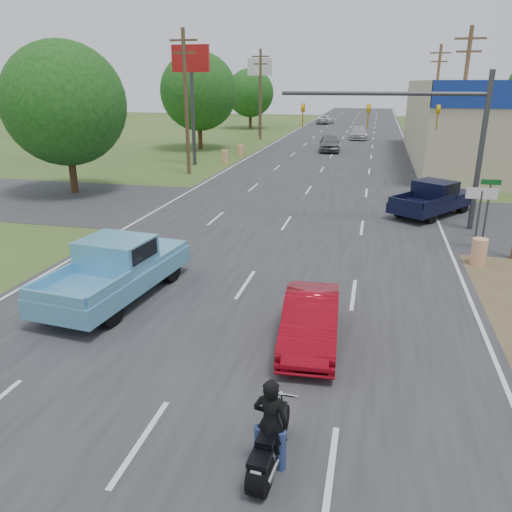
% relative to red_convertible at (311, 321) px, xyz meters
% --- Properties ---
extents(ground, '(200.00, 200.00, 0.00)m').
position_rel_red_convertible_xyz_m(ground, '(-2.64, -4.54, -0.66)').
color(ground, '#375321').
rests_on(ground, ground).
extents(main_road, '(15.00, 180.00, 0.02)m').
position_rel_red_convertible_xyz_m(main_road, '(-2.64, 35.46, -0.65)').
color(main_road, '#2D2D30').
rests_on(main_road, ground).
extents(cross_road, '(120.00, 10.00, 0.02)m').
position_rel_red_convertible_xyz_m(cross_road, '(-2.64, 13.46, -0.65)').
color(cross_road, '#2D2D30').
rests_on(cross_road, ground).
extents(utility_pole_2, '(2.00, 0.28, 10.00)m').
position_rel_red_convertible_xyz_m(utility_pole_2, '(6.86, 26.46, 4.66)').
color(utility_pole_2, '#4C3823').
rests_on(utility_pole_2, ground).
extents(utility_pole_3, '(2.00, 0.28, 10.00)m').
position_rel_red_convertible_xyz_m(utility_pole_3, '(6.86, 44.46, 4.66)').
color(utility_pole_3, '#4C3823').
rests_on(utility_pole_3, ground).
extents(utility_pole_5, '(2.00, 0.28, 10.00)m').
position_rel_red_convertible_xyz_m(utility_pole_5, '(-12.14, 23.46, 4.66)').
color(utility_pole_5, '#4C3823').
rests_on(utility_pole_5, ground).
extents(utility_pole_6, '(2.00, 0.28, 10.00)m').
position_rel_red_convertible_xyz_m(utility_pole_6, '(-12.14, 47.46, 4.66)').
color(utility_pole_6, '#4C3823').
rests_on(utility_pole_6, ground).
extents(tree_0, '(7.14, 7.14, 8.84)m').
position_rel_red_convertible_xyz_m(tree_0, '(-16.64, 15.46, 4.61)').
color(tree_0, '#422D19').
rests_on(tree_0, ground).
extents(tree_1, '(7.56, 7.56, 9.36)m').
position_rel_red_convertible_xyz_m(tree_1, '(-16.14, 37.46, 4.92)').
color(tree_1, '#422D19').
rests_on(tree_1, ground).
extents(tree_2, '(6.72, 6.72, 8.32)m').
position_rel_red_convertible_xyz_m(tree_2, '(-16.84, 61.46, 4.30)').
color(tree_2, '#422D19').
rests_on(tree_2, ground).
extents(tree_4, '(9.24, 9.24, 11.44)m').
position_rel_red_convertible_xyz_m(tree_4, '(-57.64, 70.46, 6.16)').
color(tree_4, '#422D19').
rests_on(tree_4, ground).
extents(tree_6, '(8.82, 8.82, 10.92)m').
position_rel_red_convertible_xyz_m(tree_6, '(-32.64, 90.46, 5.85)').
color(tree_6, '#422D19').
rests_on(tree_6, ground).
extents(barrel_0, '(0.56, 0.56, 1.00)m').
position_rel_red_convertible_xyz_m(barrel_0, '(5.36, 7.46, -0.16)').
color(barrel_0, orange).
rests_on(barrel_0, ground).
extents(barrel_1, '(0.56, 0.56, 1.00)m').
position_rel_red_convertible_xyz_m(barrel_1, '(5.76, 15.96, -0.16)').
color(barrel_1, orange).
rests_on(barrel_1, ground).
extents(barrel_2, '(0.56, 0.56, 1.00)m').
position_rel_red_convertible_xyz_m(barrel_2, '(-11.14, 29.46, -0.16)').
color(barrel_2, orange).
rests_on(barrel_2, ground).
extents(barrel_3, '(0.56, 0.56, 1.00)m').
position_rel_red_convertible_xyz_m(barrel_3, '(-10.84, 33.46, -0.16)').
color(barrel_3, orange).
rests_on(barrel_3, ground).
extents(pole_sign_left_near, '(3.00, 0.35, 9.20)m').
position_rel_red_convertible_xyz_m(pole_sign_left_near, '(-13.14, 27.46, 6.51)').
color(pole_sign_left_near, '#3F3F44').
rests_on(pole_sign_left_near, ground).
extents(pole_sign_left_far, '(3.00, 0.35, 9.20)m').
position_rel_red_convertible_xyz_m(pole_sign_left_far, '(-13.14, 51.46, 6.51)').
color(pole_sign_left_far, '#3F3F44').
rests_on(pole_sign_left_far, ground).
extents(lane_sign, '(1.20, 0.08, 2.52)m').
position_rel_red_convertible_xyz_m(lane_sign, '(5.56, 9.46, 1.25)').
color(lane_sign, '#3F3F44').
rests_on(lane_sign, ground).
extents(street_name_sign, '(0.80, 0.08, 2.61)m').
position_rel_red_convertible_xyz_m(street_name_sign, '(6.16, 10.96, 0.95)').
color(street_name_sign, '#3F3F44').
rests_on(street_name_sign, ground).
extents(signal_mast, '(9.12, 0.40, 7.00)m').
position_rel_red_convertible_xyz_m(signal_mast, '(3.18, 12.46, 4.15)').
color(signal_mast, '#3F3F44').
rests_on(signal_mast, ground).
extents(red_convertible, '(1.65, 4.06, 1.31)m').
position_rel_red_convertible_xyz_m(red_convertible, '(0.00, 0.00, 0.00)').
color(red_convertible, maroon).
rests_on(red_convertible, ground).
extents(motorcycle, '(0.66, 2.13, 1.08)m').
position_rel_red_convertible_xyz_m(motorcycle, '(-0.11, -4.65, -0.18)').
color(motorcycle, black).
rests_on(motorcycle, ground).
extents(rider, '(0.65, 0.45, 1.70)m').
position_rel_red_convertible_xyz_m(rider, '(-0.11, -4.60, 0.19)').
color(rider, black).
rests_on(rider, ground).
extents(blue_pickup, '(2.82, 6.00, 1.92)m').
position_rel_red_convertible_xyz_m(blue_pickup, '(-6.32, 1.69, 0.32)').
color(blue_pickup, black).
rests_on(blue_pickup, ground).
extents(navy_pickup, '(4.68, 5.45, 1.74)m').
position_rel_red_convertible_xyz_m(navy_pickup, '(4.43, 14.92, 0.22)').
color(navy_pickup, black).
rests_on(navy_pickup, ground).
extents(distant_car_grey, '(2.44, 4.98, 1.63)m').
position_rel_red_convertible_xyz_m(distant_car_grey, '(-3.14, 38.45, 0.16)').
color(distant_car_grey, slate).
rests_on(distant_car_grey, ground).
extents(distant_car_silver, '(2.18, 5.08, 1.46)m').
position_rel_red_convertible_xyz_m(distant_car_silver, '(-0.79, 50.50, 0.07)').
color(distant_car_silver, '#BAB9BE').
rests_on(distant_car_silver, ground).
extents(distant_car_white, '(2.68, 4.97, 1.32)m').
position_rel_red_convertible_xyz_m(distant_car_white, '(-6.98, 72.49, 0.01)').
color(distant_car_white, silver).
rests_on(distant_car_white, ground).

